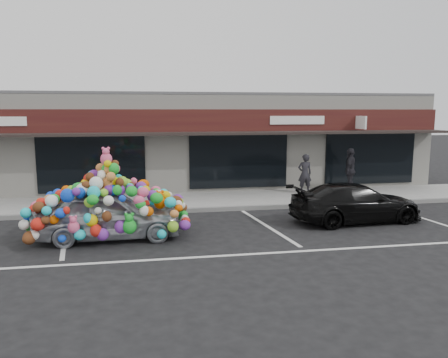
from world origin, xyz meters
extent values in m
plane|color=black|center=(0.00, 0.00, 0.00)|extent=(90.00, 90.00, 0.00)
cube|color=white|center=(0.00, 8.50, 2.10)|extent=(24.00, 6.00, 4.20)
cube|color=#59595B|center=(0.00, 8.50, 4.25)|extent=(24.00, 6.00, 0.12)
cube|color=#380F11|center=(0.00, 5.42, 3.15)|extent=(24.00, 0.18, 0.90)
cube|color=black|center=(0.00, 4.90, 2.65)|extent=(24.00, 1.20, 0.10)
cube|color=white|center=(8.20, 4.95, 3.05)|extent=(0.08, 0.95, 0.55)
cube|color=white|center=(5.50, 5.30, 3.15)|extent=(2.40, 0.04, 0.35)
cube|color=black|center=(-3.00, 5.47, 1.45)|extent=(4.20, 0.12, 2.30)
cube|color=black|center=(3.00, 5.47, 1.45)|extent=(4.20, 0.12, 2.30)
cube|color=black|center=(9.00, 5.47, 1.45)|extent=(4.20, 0.12, 2.30)
cube|color=gray|center=(0.00, 4.00, 0.07)|extent=(26.00, 3.00, 0.15)
cube|color=slate|center=(0.00, 2.50, 0.07)|extent=(26.00, 0.18, 0.16)
cube|color=silver|center=(-3.20, 0.20, 0.00)|extent=(0.73, 4.37, 0.01)
cube|color=silver|center=(2.80, 0.20, 0.00)|extent=(0.73, 4.37, 0.01)
cube|color=silver|center=(8.20, 0.20, 0.00)|extent=(0.73, 4.37, 0.01)
cube|color=silver|center=(2.00, -2.30, 0.00)|extent=(14.00, 0.12, 0.01)
imported|color=#B4BBC0|center=(-1.92, -0.26, 0.69)|extent=(1.70, 4.08, 1.38)
ellipsoid|color=red|center=(-1.92, -0.26, 1.90)|extent=(1.25, 1.72, 1.04)
sphere|color=#E2A800|center=(-0.50, -0.41, 1.01)|extent=(0.34, 0.34, 0.34)
sphere|color=#1D79F2|center=(-1.32, -1.16, 0.55)|extent=(0.36, 0.36, 0.36)
sphere|color=green|center=(-2.72, 0.62, 0.60)|extent=(0.30, 0.30, 0.30)
sphere|color=#E4638D|center=(-1.92, -0.26, 2.37)|extent=(0.32, 0.32, 0.32)
sphere|color=#E66900|center=(-3.13, -0.16, 1.02)|extent=(0.30, 0.30, 0.30)
imported|color=black|center=(5.76, 0.30, 0.62)|extent=(2.05, 4.39, 1.24)
imported|color=black|center=(5.61, 4.53, 0.96)|extent=(0.60, 0.40, 1.63)
imported|color=#27252A|center=(7.51, 4.32, 1.09)|extent=(1.15, 1.02, 1.87)
camera|label=1|loc=(-0.82, -12.50, 3.56)|focal=35.00mm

